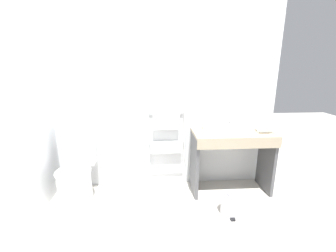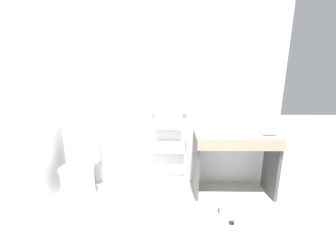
% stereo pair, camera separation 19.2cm
% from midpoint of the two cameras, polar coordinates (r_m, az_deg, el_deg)
% --- Properties ---
extents(wall_back, '(3.06, 0.12, 2.43)m').
position_cam_midpoint_polar(wall_back, '(3.02, -3.46, 7.03)').
color(wall_back, silver).
rests_on(wall_back, ground_plane).
extents(wall_side, '(0.12, 2.04, 2.43)m').
position_cam_midpoint_polar(wall_side, '(2.71, -36.33, 3.18)').
color(wall_side, silver).
rests_on(wall_side, ground_plane).
extents(toilet, '(0.41, 0.55, 0.80)m').
position_cam_midpoint_polar(toilet, '(3.11, -24.05, -11.37)').
color(toilet, white).
rests_on(toilet, ground_plane).
extents(towel_radiator, '(0.51, 0.06, 1.11)m').
position_cam_midpoint_polar(towel_radiator, '(3.01, -2.24, -2.41)').
color(towel_radiator, silver).
rests_on(towel_radiator, ground_plane).
extents(vanity_counter, '(1.01, 0.51, 0.82)m').
position_cam_midpoint_polar(vanity_counter, '(3.00, 14.18, -6.22)').
color(vanity_counter, gray).
rests_on(vanity_counter, ground_plane).
extents(sink_basin, '(0.33, 0.33, 0.06)m').
position_cam_midpoint_polar(sink_basin, '(2.94, 14.73, -0.79)').
color(sink_basin, white).
rests_on(sink_basin, vanity_counter).
extents(faucet, '(0.02, 0.10, 0.11)m').
position_cam_midpoint_polar(faucet, '(3.10, 13.76, 0.89)').
color(faucet, silver).
rests_on(faucet, vanity_counter).
extents(cup_near_wall, '(0.07, 0.07, 0.10)m').
position_cam_midpoint_polar(cup_near_wall, '(2.97, 6.13, 0.13)').
color(cup_near_wall, white).
rests_on(cup_near_wall, vanity_counter).
extents(cup_near_edge, '(0.07, 0.07, 0.09)m').
position_cam_midpoint_polar(cup_near_edge, '(2.96, 7.76, -0.03)').
color(cup_near_edge, white).
rests_on(cup_near_edge, vanity_counter).
extents(hair_dryer, '(0.20, 0.17, 0.08)m').
position_cam_midpoint_polar(hair_dryer, '(3.01, 21.61, -0.84)').
color(hair_dryer, white).
rests_on(hair_dryer, vanity_counter).
extents(trash_bin, '(0.21, 0.24, 0.31)m').
position_cam_midpoint_polar(trash_bin, '(2.74, 13.47, -18.70)').
color(trash_bin, '#B7B7BC').
rests_on(trash_bin, ground_plane).
extents(bath_mat, '(0.56, 0.36, 0.01)m').
position_cam_midpoint_polar(bath_mat, '(2.76, -28.10, -23.14)').
color(bath_mat, silver).
rests_on(bath_mat, ground_plane).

